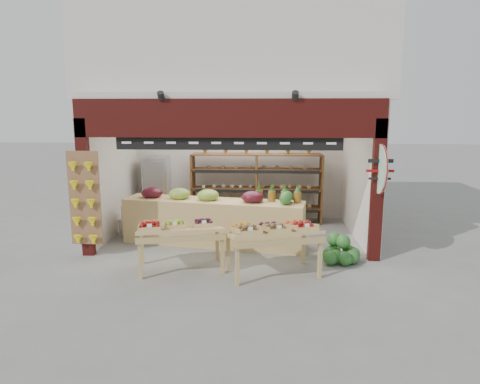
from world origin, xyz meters
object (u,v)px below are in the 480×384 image
Objects in this scene: mid_counter at (213,220)px; cardboard_stack at (141,225)px; display_table_right at (273,231)px; back_shelving at (257,173)px; watermelon_pile at (341,252)px; refrigerator at (157,188)px; display_table_left at (174,228)px.

cardboard_stack is at bearing 162.43° from mid_counter.
mid_counter is 2.08m from display_table_right.
back_shelving reaches higher than display_table_right.
refrigerator is at bearing 144.41° from watermelon_pile.
cardboard_stack is at bearing -151.40° from back_shelving.
cardboard_stack is 4.47m from watermelon_pile.
display_table_right is at bearing -55.46° from refrigerator.
back_shelving is 2.01× the size of refrigerator.
display_table_right reaches higher than display_table_left.
watermelon_pile is at bearing -19.57° from cardboard_stack.
back_shelving is 2.26m from mid_counter.
display_table_right is (0.35, -3.59, -0.48)m from back_shelving.
mid_counter is 2.25× the size of display_table_right.
refrigerator is at bearing 128.35° from display_table_right.
back_shelving is at bearing 28.60° from cardboard_stack.
cardboard_stack is 1.80m from mid_counter.
refrigerator is 4.72m from display_table_right.
cardboard_stack is 3.69m from display_table_right.
mid_counter is (1.69, -0.54, 0.27)m from cardboard_stack.
display_table_right is 1.57m from watermelon_pile.
display_table_left is at bearing -170.49° from watermelon_pile.
display_table_left is (1.19, -2.00, 0.48)m from cardboard_stack.
back_shelving is at bearing 67.87° from display_table_left.
cardboard_stack is 1.53× the size of watermelon_pile.
refrigerator is 2.26× the size of watermelon_pile.
refrigerator is 0.98× the size of display_table_left.
display_table_right is at bearing -5.94° from display_table_left.
back_shelving is 3.64m from display_table_right.
back_shelving is at bearing 95.57° from display_table_right.
refrigerator is (-2.58, 0.11, -0.44)m from back_shelving.
refrigerator is at bearing 129.49° from mid_counter.
refrigerator is 5.22m from watermelon_pile.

